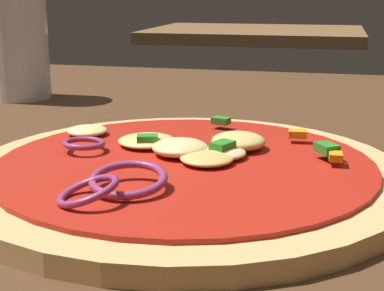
% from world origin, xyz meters
% --- Properties ---
extents(dining_table, '(1.43, 1.05, 0.03)m').
position_xyz_m(dining_table, '(0.00, 0.00, 0.02)').
color(dining_table, '#4C301C').
rests_on(dining_table, ground).
extents(pizza, '(0.29, 0.29, 0.03)m').
position_xyz_m(pizza, '(-0.03, -0.01, 0.04)').
color(pizza, tan).
rests_on(pizza, dining_table).
extents(beer_glass, '(0.07, 0.07, 0.14)m').
position_xyz_m(beer_glass, '(-0.29, 0.24, 0.10)').
color(beer_glass, silver).
rests_on(beer_glass, dining_table).
extents(background_table, '(0.65, 0.49, 0.03)m').
position_xyz_m(background_table, '(-0.18, 1.47, 0.02)').
color(background_table, brown).
rests_on(background_table, ground).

